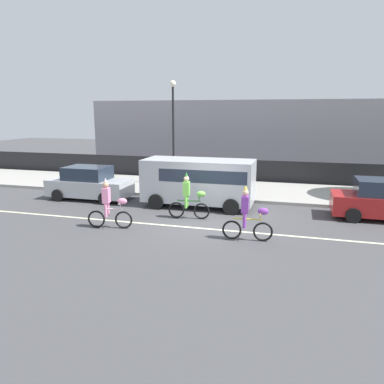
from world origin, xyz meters
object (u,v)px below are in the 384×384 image
object	(u,v)px
parked_van_silver	(200,179)
street_lamp_post	(173,117)
parade_cyclist_lime	(189,199)
parade_cyclist_pink	(110,206)
parade_cyclist_purple	(248,216)
parked_car_silver	(89,184)

from	to	relation	value
parked_van_silver	street_lamp_post	size ratio (longest dim) A/B	0.85
parade_cyclist_lime	street_lamp_post	xyz separation A→B (m)	(-2.77, 6.30, 3.15)
parade_cyclist_pink	parked_van_silver	world-z (taller)	parked_van_silver
parade_cyclist_lime	parked_van_silver	xyz separation A→B (m)	(-0.07, 2.04, 0.44)
parade_cyclist_purple	street_lamp_post	size ratio (longest dim) A/B	0.33
parade_cyclist_purple	street_lamp_post	xyz separation A→B (m)	(-5.43, 8.31, 3.15)
street_lamp_post	parade_cyclist_lime	bearing A→B (deg)	-66.23
parade_cyclist_purple	parked_car_silver	bearing A→B (deg)	154.49
parade_cyclist_pink	parked_car_silver	distance (m)	5.22
parade_cyclist_lime	parade_cyclist_purple	world-z (taller)	same
parade_cyclist_lime	street_lamp_post	size ratio (longest dim) A/B	0.33
parked_car_silver	street_lamp_post	bearing A→B (deg)	54.94
parade_cyclist_purple	parked_van_silver	bearing A→B (deg)	123.96
parked_van_silver	parked_car_silver	distance (m)	5.73
street_lamp_post	parked_van_silver	bearing A→B (deg)	-57.62
parade_cyclist_lime	parked_van_silver	size ratio (longest dim) A/B	0.38
parked_van_silver	parked_car_silver	xyz separation A→B (m)	(-5.70, -0.03, -0.50)
parade_cyclist_purple	parked_car_silver	size ratio (longest dim) A/B	0.47
parade_cyclist_pink	parked_car_silver	bearing A→B (deg)	128.96
parade_cyclist_pink	parade_cyclist_lime	distance (m)	3.23
parked_van_silver	street_lamp_post	xyz separation A→B (m)	(-2.70, 4.26, 2.71)
parade_cyclist_lime	street_lamp_post	distance (m)	7.57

